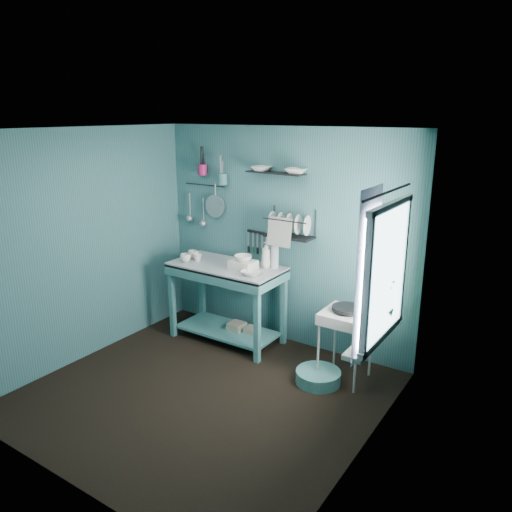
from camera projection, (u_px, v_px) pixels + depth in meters
The scene contains 36 objects.
floor at pixel (204, 393), 4.87m from camera, with size 3.20×3.20×0.00m, color black.
ceiling at pixel (195, 130), 4.17m from camera, with size 3.20×3.20×0.00m, color silver.
wall_back at pixel (284, 238), 5.72m from camera, with size 3.20×3.20×0.00m, color #316065.
wall_front at pixel (55, 330), 3.32m from camera, with size 3.20×3.20×0.00m, color #316065.
wall_left at pixel (85, 246), 5.36m from camera, with size 3.00×3.00×0.00m, color #316065.
wall_right at pixel (368, 308), 3.67m from camera, with size 3.00×3.00×0.00m, color #316065.
work_counter at pixel (227, 303), 5.90m from camera, with size 1.32×0.66×0.94m, color #387577.
mug_left at pixel (186, 258), 5.88m from camera, with size 0.12×0.12×0.10m, color white.
mug_mid at pixel (198, 257), 5.91m from camera, with size 0.10×0.10×0.09m, color white.
mug_right at pixel (193, 255), 6.02m from camera, with size 0.12×0.12×0.10m, color white.
wash_tub at pixel (243, 265), 5.60m from camera, with size 0.28×0.22×0.10m, color silver.
tub_bowl at pixel (243, 258), 5.58m from camera, with size 0.20×0.20×0.06m, color white.
soap_bottle at pixel (266, 254), 5.66m from camera, with size 0.12×0.12×0.30m, color silver.
water_bottle at pixel (275, 256), 5.63m from camera, with size 0.09×0.09×0.28m, color #B0BDC5.
counter_bowl at pixel (251, 273), 5.40m from camera, with size 0.22×0.22×0.05m, color white.
hotplate_stand at pixel (345, 345), 5.05m from camera, with size 0.46×0.46×0.73m, color beige.
frying_pan at pixel (347, 308), 4.93m from camera, with size 0.30×0.30×0.04m, color black.
knife_strip at pixel (258, 232), 5.86m from camera, with size 0.32×0.02×0.03m, color black.
dish_rack at pixel (289, 223), 5.48m from camera, with size 0.55×0.24×0.32m, color black.
upper_shelf at pixel (275, 173), 5.46m from camera, with size 0.70×0.18×0.01m, color black.
shelf_bowl_left at pixel (262, 164), 5.53m from camera, with size 0.22×0.22×0.05m, color white.
shelf_bowl_right at pixel (296, 172), 5.32m from camera, with size 0.24×0.24×0.06m, color white.
utensil_cup_magenta at pixel (202, 170), 6.04m from camera, with size 0.11×0.11×0.13m, color #9D1D55.
utensil_cup_teal at pixel (223, 179), 5.90m from camera, with size 0.11×0.11×0.13m, color #387475.
colander at pixel (215, 206), 6.10m from camera, with size 0.28×0.28×0.03m, color #A6AAAE.
ladle_outer at pixel (190, 205), 6.34m from camera, with size 0.01×0.01×0.30m, color #A6AAAE.
ladle_inner at pixel (203, 210), 6.23m from camera, with size 0.01×0.01×0.30m, color #A6AAAE.
hook_rail at pixel (205, 185), 6.14m from camera, with size 0.01×0.01×0.60m, color black.
window_glass at pixel (388, 273), 4.00m from camera, with size 1.10×1.10×0.00m, color white.
windowsill at pixel (373, 338), 4.21m from camera, with size 0.16×0.95×0.04m, color beige.
curtain at pixel (367, 275), 3.78m from camera, with size 1.35×1.35×0.00m, color silver.
curtain_rod at pixel (389, 192), 3.84m from camera, with size 0.02×0.02×1.05m, color black.
potted_plant at pixel (378, 302), 4.27m from camera, with size 0.27×0.27×0.49m, color #346729.
storage_tin_large at pixel (237, 331), 5.98m from camera, with size 0.18×0.18×0.22m, color gray.
storage_tin_small at pixel (252, 335), 5.90m from camera, with size 0.15×0.15×0.20m, color gray.
floor_basin at pixel (318, 377), 5.04m from camera, with size 0.46×0.46×0.13m, color teal.
Camera 1 is at (2.79, -3.31, 2.64)m, focal length 35.00 mm.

